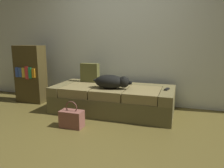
{
  "coord_description": "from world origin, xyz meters",
  "views": [
    {
      "loc": [
        1.09,
        -2.31,
        1.21
      ],
      "look_at": [
        0.0,
        1.02,
        0.49
      ],
      "focal_mm": 34.96,
      "sensor_mm": 36.0,
      "label": 1
    }
  ],
  "objects_px": {
    "throw_pillow": "(90,73)",
    "bookshelf": "(31,74)",
    "couch": "(113,99)",
    "dog_dark": "(112,82)",
    "handbag": "(72,119)",
    "tv_remote": "(167,89)"
  },
  "relations": [
    {
      "from": "couch",
      "to": "throw_pillow",
      "type": "height_order",
      "value": "throw_pillow"
    },
    {
      "from": "dog_dark",
      "to": "handbag",
      "type": "relative_size",
      "value": 1.71
    },
    {
      "from": "throw_pillow",
      "to": "bookshelf",
      "type": "relative_size",
      "value": 0.31
    },
    {
      "from": "handbag",
      "to": "bookshelf",
      "type": "distance_m",
      "value": 1.7
    },
    {
      "from": "tv_remote",
      "to": "throw_pillow",
      "type": "bearing_deg",
      "value": -175.74
    },
    {
      "from": "dog_dark",
      "to": "tv_remote",
      "type": "distance_m",
      "value": 0.86
    },
    {
      "from": "tv_remote",
      "to": "handbag",
      "type": "bearing_deg",
      "value": -131.94
    },
    {
      "from": "throw_pillow",
      "to": "dog_dark",
      "type": "bearing_deg",
      "value": -36.18
    },
    {
      "from": "handbag",
      "to": "throw_pillow",
      "type": "bearing_deg",
      "value": 99.73
    },
    {
      "from": "tv_remote",
      "to": "bookshelf",
      "type": "bearing_deg",
      "value": -168.01
    },
    {
      "from": "dog_dark",
      "to": "couch",
      "type": "bearing_deg",
      "value": 102.38
    },
    {
      "from": "dog_dark",
      "to": "tv_remote",
      "type": "height_order",
      "value": "dog_dark"
    },
    {
      "from": "dog_dark",
      "to": "tv_remote",
      "type": "bearing_deg",
      "value": 11.8
    },
    {
      "from": "couch",
      "to": "tv_remote",
      "type": "distance_m",
      "value": 0.91
    },
    {
      "from": "dog_dark",
      "to": "handbag",
      "type": "height_order",
      "value": "dog_dark"
    },
    {
      "from": "throw_pillow",
      "to": "bookshelf",
      "type": "xyz_separation_m",
      "value": [
        -1.19,
        -0.15,
        -0.06
      ]
    },
    {
      "from": "throw_pillow",
      "to": "handbag",
      "type": "relative_size",
      "value": 0.9
    },
    {
      "from": "couch",
      "to": "tv_remote",
      "type": "bearing_deg",
      "value": 1.28
    },
    {
      "from": "throw_pillow",
      "to": "bookshelf",
      "type": "height_order",
      "value": "bookshelf"
    },
    {
      "from": "dog_dark",
      "to": "bookshelf",
      "type": "height_order",
      "value": "bookshelf"
    },
    {
      "from": "handbag",
      "to": "bookshelf",
      "type": "height_order",
      "value": "bookshelf"
    },
    {
      "from": "couch",
      "to": "bookshelf",
      "type": "bearing_deg",
      "value": 176.64
    }
  ]
}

